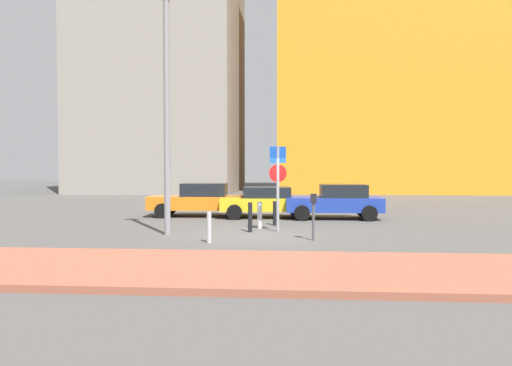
{
  "coord_description": "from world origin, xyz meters",
  "views": [
    {
      "loc": [
        1.24,
        -15.82,
        2.2
      ],
      "look_at": [
        -0.29,
        3.65,
        1.56
      ],
      "focal_mm": 34.41,
      "sensor_mm": 36.0,
      "label": 1
    }
  ],
  "objects_px": {
    "traffic_bollard_mid": "(260,215)",
    "parked_car_orange": "(201,200)",
    "traffic_bollard_near": "(209,227)",
    "parked_car_blue": "(336,201)",
    "traffic_bollard_far": "(275,213)",
    "parking_meter": "(313,210)",
    "traffic_bollard_edge": "(250,217)",
    "street_lamp": "(167,94)",
    "parked_car_yellow": "(266,201)",
    "parking_sign_post": "(278,178)"
  },
  "relations": [
    {
      "from": "parked_car_orange",
      "to": "traffic_bollard_far",
      "type": "xyz_separation_m",
      "value": [
        3.42,
        -3.17,
        -0.29
      ]
    },
    {
      "from": "parked_car_yellow",
      "to": "traffic_bollard_far",
      "type": "relative_size",
      "value": 4.42
    },
    {
      "from": "parked_car_orange",
      "to": "parked_car_blue",
      "type": "relative_size",
      "value": 1.14
    },
    {
      "from": "parked_car_orange",
      "to": "traffic_bollard_mid",
      "type": "distance_m",
      "value": 5.02
    },
    {
      "from": "parking_meter",
      "to": "parked_car_blue",
      "type": "bearing_deg",
      "value": 79.11
    },
    {
      "from": "traffic_bollard_near",
      "to": "traffic_bollard_far",
      "type": "bearing_deg",
      "value": 68.47
    },
    {
      "from": "parking_sign_post",
      "to": "traffic_bollard_edge",
      "type": "bearing_deg",
      "value": -170.59
    },
    {
      "from": "parked_car_orange",
      "to": "traffic_bollard_far",
      "type": "height_order",
      "value": "parked_car_orange"
    },
    {
      "from": "parked_car_yellow",
      "to": "parking_meter",
      "type": "bearing_deg",
      "value": -74.63
    },
    {
      "from": "parked_car_yellow",
      "to": "traffic_bollard_edge",
      "type": "distance_m",
      "value": 4.8
    },
    {
      "from": "parked_car_blue",
      "to": "traffic_bollard_mid",
      "type": "bearing_deg",
      "value": -130.94
    },
    {
      "from": "parked_car_blue",
      "to": "traffic_bollard_far",
      "type": "distance_m",
      "value": 3.59
    },
    {
      "from": "traffic_bollard_far",
      "to": "parking_meter",
      "type": "bearing_deg",
      "value": -70.68
    },
    {
      "from": "traffic_bollard_near",
      "to": "parking_meter",
      "type": "bearing_deg",
      "value": 13.26
    },
    {
      "from": "parked_car_yellow",
      "to": "traffic_bollard_near",
      "type": "height_order",
      "value": "parked_car_yellow"
    },
    {
      "from": "parked_car_blue",
      "to": "traffic_bollard_near",
      "type": "distance_m",
      "value": 8.16
    },
    {
      "from": "parking_sign_post",
      "to": "traffic_bollard_edge",
      "type": "height_order",
      "value": "parking_sign_post"
    },
    {
      "from": "parking_meter",
      "to": "street_lamp",
      "type": "distance_m",
      "value": 5.98
    },
    {
      "from": "parking_meter",
      "to": "traffic_bollard_mid",
      "type": "bearing_deg",
      "value": 123.24
    },
    {
      "from": "traffic_bollard_edge",
      "to": "parked_car_yellow",
      "type": "bearing_deg",
      "value": 86.77
    },
    {
      "from": "traffic_bollard_mid",
      "to": "traffic_bollard_edge",
      "type": "bearing_deg",
      "value": -103.11
    },
    {
      "from": "traffic_bollard_edge",
      "to": "traffic_bollard_far",
      "type": "bearing_deg",
      "value": 68.75
    },
    {
      "from": "traffic_bollard_near",
      "to": "traffic_bollard_mid",
      "type": "relative_size",
      "value": 0.95
    },
    {
      "from": "traffic_bollard_edge",
      "to": "parking_sign_post",
      "type": "bearing_deg",
      "value": 9.41
    },
    {
      "from": "traffic_bollard_near",
      "to": "parked_car_yellow",
      "type": "bearing_deg",
      "value": 80.22
    },
    {
      "from": "parked_car_yellow",
      "to": "street_lamp",
      "type": "distance_m",
      "value": 7.44
    },
    {
      "from": "parked_car_yellow",
      "to": "street_lamp",
      "type": "height_order",
      "value": "street_lamp"
    },
    {
      "from": "parked_car_blue",
      "to": "traffic_bollard_far",
      "type": "height_order",
      "value": "parked_car_blue"
    },
    {
      "from": "street_lamp",
      "to": "traffic_bollard_mid",
      "type": "relative_size",
      "value": 8.23
    },
    {
      "from": "parked_car_orange",
      "to": "traffic_bollard_near",
      "type": "relative_size",
      "value": 5.09
    },
    {
      "from": "parked_car_blue",
      "to": "parking_meter",
      "type": "relative_size",
      "value": 2.88
    },
    {
      "from": "parked_car_yellow",
      "to": "parking_meter",
      "type": "xyz_separation_m",
      "value": [
        1.79,
        -6.51,
        0.19
      ]
    },
    {
      "from": "parking_sign_post",
      "to": "parking_meter",
      "type": "bearing_deg",
      "value": -58.98
    },
    {
      "from": "parked_car_yellow",
      "to": "parking_sign_post",
      "type": "relative_size",
      "value": 1.38
    },
    {
      "from": "parked_car_yellow",
      "to": "traffic_bollard_mid",
      "type": "relative_size",
      "value": 4.25
    },
    {
      "from": "street_lamp",
      "to": "traffic_bollard_mid",
      "type": "height_order",
      "value": "street_lamp"
    },
    {
      "from": "parked_car_blue",
      "to": "traffic_bollard_far",
      "type": "bearing_deg",
      "value": -134.32
    },
    {
      "from": "traffic_bollard_mid",
      "to": "traffic_bollard_edge",
      "type": "distance_m",
      "value": 1.07
    },
    {
      "from": "parked_car_blue",
      "to": "parked_car_yellow",
      "type": "bearing_deg",
      "value": 175.05
    },
    {
      "from": "traffic_bollard_mid",
      "to": "parked_car_orange",
      "type": "bearing_deg",
      "value": 125.26
    },
    {
      "from": "parking_meter",
      "to": "parked_car_orange",
      "type": "bearing_deg",
      "value": 124.45
    },
    {
      "from": "parked_car_orange",
      "to": "traffic_bollard_mid",
      "type": "height_order",
      "value": "parked_car_orange"
    },
    {
      "from": "street_lamp",
      "to": "traffic_bollard_near",
      "type": "height_order",
      "value": "street_lamp"
    },
    {
      "from": "parked_car_blue",
      "to": "parking_sign_post",
      "type": "xyz_separation_m",
      "value": [
        -2.33,
        -4.37,
        1.08
      ]
    },
    {
      "from": "parking_meter",
      "to": "traffic_bollard_edge",
      "type": "distance_m",
      "value": 2.72
    },
    {
      "from": "traffic_bollard_near",
      "to": "parked_car_orange",
      "type": "bearing_deg",
      "value": 102.46
    },
    {
      "from": "parking_meter",
      "to": "street_lamp",
      "type": "relative_size",
      "value": 0.18
    },
    {
      "from": "parking_sign_post",
      "to": "street_lamp",
      "type": "relative_size",
      "value": 0.37
    },
    {
      "from": "parked_car_yellow",
      "to": "traffic_bollard_near",
      "type": "xyz_separation_m",
      "value": [
        -1.25,
        -7.23,
        -0.26
      ]
    },
    {
      "from": "parked_car_yellow",
      "to": "traffic_bollard_mid",
      "type": "xyz_separation_m",
      "value": [
        -0.03,
        -3.74,
        -0.24
      ]
    }
  ]
}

